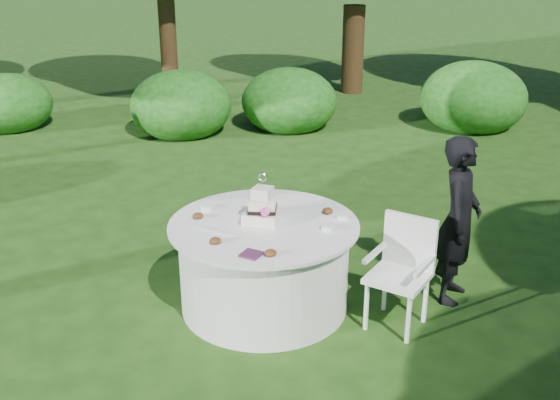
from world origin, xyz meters
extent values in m
plane|color=#1B380F|center=(0.00, 0.00, 0.00)|extent=(80.00, 80.00, 0.00)
cube|color=#471E3B|center=(0.21, -0.56, 0.78)|extent=(0.14, 0.14, 0.02)
ellipsoid|color=white|center=(-0.27, -0.34, 0.78)|extent=(0.48, 0.07, 0.01)
imported|color=black|center=(1.37, 0.90, 0.73)|extent=(0.39, 0.56, 1.46)
cylinder|color=silver|center=(0.00, 0.00, 0.37)|extent=(1.40, 1.40, 0.74)
cylinder|color=silver|center=(0.00, 0.00, 0.76)|extent=(1.56, 1.56, 0.03)
cube|color=white|center=(-0.02, 0.02, 0.82)|extent=(0.33, 0.33, 0.09)
cube|color=silver|center=(-0.02, 0.02, 0.92)|extent=(0.28, 0.28, 0.09)
cube|color=beige|center=(-0.02, 0.02, 1.02)|extent=(0.16, 0.16, 0.09)
cube|color=black|center=(-0.02, 0.02, 0.89)|extent=(0.30, 0.30, 0.03)
sphere|color=#DA40A0|center=(0.06, -0.08, 0.91)|extent=(0.07, 0.07, 0.07)
cylinder|color=silver|center=(-0.02, 0.02, 1.09)|extent=(0.01, 0.01, 0.05)
torus|color=silver|center=(-0.02, 0.02, 1.16)|extent=(0.07, 0.02, 0.07)
cube|color=white|center=(1.09, 0.22, 0.44)|extent=(0.47, 0.47, 0.04)
cube|color=white|center=(1.10, 0.42, 0.68)|extent=(0.44, 0.08, 0.44)
cylinder|color=white|center=(0.90, 0.06, 0.21)|extent=(0.04, 0.04, 0.42)
cylinder|color=silver|center=(1.25, 0.03, 0.21)|extent=(0.04, 0.04, 0.42)
cylinder|color=white|center=(0.93, 0.41, 0.21)|extent=(0.04, 0.04, 0.42)
cylinder|color=white|center=(1.28, 0.38, 0.21)|extent=(0.04, 0.04, 0.42)
cube|color=silver|center=(0.88, 0.24, 0.60)|extent=(0.07, 0.40, 0.04)
cube|color=silver|center=(1.30, 0.20, 0.60)|extent=(0.07, 0.40, 0.04)
cylinder|color=white|center=(-0.58, 0.03, 0.79)|extent=(0.10, 0.10, 0.04)
cylinder|color=white|center=(0.54, 0.38, 0.79)|extent=(0.10, 0.10, 0.04)
cylinder|color=white|center=(-0.31, 0.48, 0.79)|extent=(0.10, 0.10, 0.04)
cylinder|color=white|center=(0.51, 0.12, 0.79)|extent=(0.10, 0.10, 0.04)
ellipsoid|color=#562D16|center=(0.33, -0.50, 0.79)|extent=(0.09, 0.09, 0.05)
ellipsoid|color=#562D16|center=(-0.53, -0.17, 0.79)|extent=(0.09, 0.09, 0.05)
ellipsoid|color=#562D16|center=(0.38, 0.43, 0.79)|extent=(0.09, 0.09, 0.05)
ellipsoid|color=#562D16|center=(-0.13, -0.51, 0.79)|extent=(0.09, 0.09, 0.05)
camera|label=1|loc=(2.40, -4.25, 2.92)|focal=42.00mm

